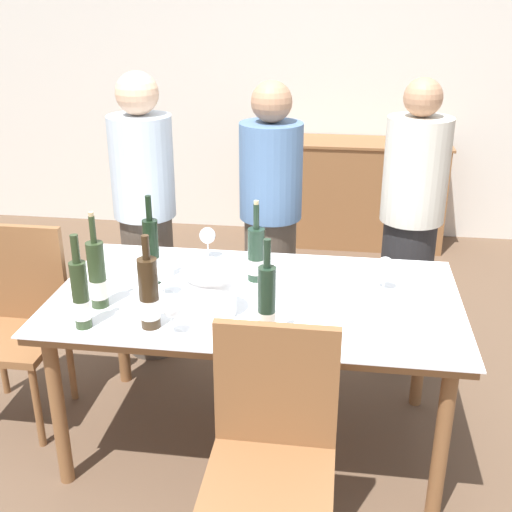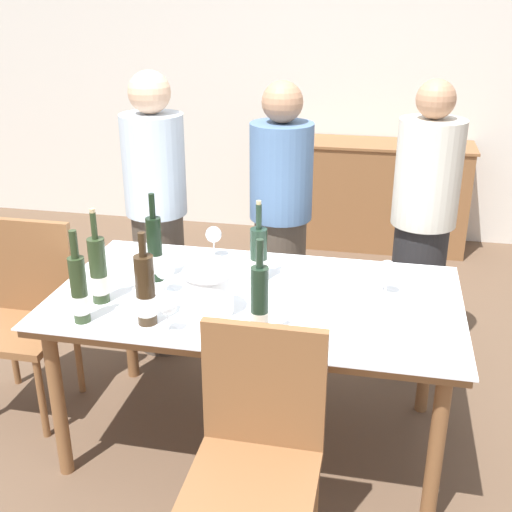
% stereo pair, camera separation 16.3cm
% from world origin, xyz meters
% --- Properties ---
extents(ground_plane, '(12.00, 12.00, 0.00)m').
position_xyz_m(ground_plane, '(0.00, 0.00, 0.00)').
color(ground_plane, brown).
extents(back_wall, '(8.00, 0.10, 2.80)m').
position_xyz_m(back_wall, '(0.00, 2.89, 1.40)').
color(back_wall, silver).
rests_on(back_wall, ground_plane).
extents(sideboard_cabinet, '(1.38, 0.46, 0.84)m').
position_xyz_m(sideboard_cabinet, '(0.46, 2.60, 0.42)').
color(sideboard_cabinet, brown).
rests_on(sideboard_cabinet, ground_plane).
extents(dining_table, '(1.71, 0.96, 0.74)m').
position_xyz_m(dining_table, '(0.00, 0.00, 0.67)').
color(dining_table, brown).
rests_on(dining_table, ground_plane).
extents(ice_bucket, '(0.21, 0.21, 0.18)m').
position_xyz_m(ice_bucket, '(-0.15, -0.19, 0.84)').
color(ice_bucket, white).
rests_on(ice_bucket, dining_table).
extents(wine_bottle_0, '(0.08, 0.08, 0.37)m').
position_xyz_m(wine_bottle_0, '(-0.02, 0.16, 0.86)').
color(wine_bottle_0, '#1E3323').
rests_on(wine_bottle_0, dining_table).
extents(wine_bottle_1, '(0.07, 0.07, 0.40)m').
position_xyz_m(wine_bottle_1, '(-0.47, 0.07, 0.88)').
color(wine_bottle_1, black).
rests_on(wine_bottle_1, dining_table).
extents(wine_bottle_2, '(0.08, 0.08, 0.37)m').
position_xyz_m(wine_bottle_2, '(-0.36, -0.32, 0.87)').
color(wine_bottle_2, '#332314').
rests_on(wine_bottle_2, dining_table).
extents(wine_bottle_3, '(0.07, 0.07, 0.40)m').
position_xyz_m(wine_bottle_3, '(0.09, -0.38, 0.88)').
color(wine_bottle_3, '#1E3323').
rests_on(wine_bottle_3, dining_table).
extents(wine_bottle_4, '(0.06, 0.06, 0.38)m').
position_xyz_m(wine_bottle_4, '(-0.62, -0.36, 0.88)').
color(wine_bottle_4, '#28381E').
rests_on(wine_bottle_4, dining_table).
extents(wine_bottle_5, '(0.07, 0.07, 0.40)m').
position_xyz_m(wine_bottle_5, '(-0.62, -0.18, 0.87)').
color(wine_bottle_5, '#28381E').
rests_on(wine_bottle_5, dining_table).
extents(wine_glass_0, '(0.08, 0.08, 0.15)m').
position_xyz_m(wine_glass_0, '(-0.29, 0.37, 0.85)').
color(wine_glass_0, white).
rests_on(wine_glass_0, dining_table).
extents(wine_glass_1, '(0.08, 0.08, 0.15)m').
position_xyz_m(wine_glass_1, '(0.54, 0.13, 0.85)').
color(wine_glass_1, white).
rests_on(wine_glass_1, dining_table).
extents(wine_glass_2, '(0.08, 0.08, 0.15)m').
position_xyz_m(wine_glass_2, '(-0.39, -0.05, 0.84)').
color(wine_glass_2, white).
rests_on(wine_glass_2, dining_table).
extents(wine_glass_3, '(0.07, 0.07, 0.14)m').
position_xyz_m(wine_glass_3, '(-0.26, -0.37, 0.84)').
color(wine_glass_3, white).
rests_on(wine_glass_3, dining_table).
extents(chair_left_end, '(0.42, 0.42, 0.93)m').
position_xyz_m(chair_left_end, '(-1.15, 0.09, 0.52)').
color(chair_left_end, brown).
rests_on(chair_left_end, ground_plane).
extents(chair_near_front, '(0.42, 0.42, 0.94)m').
position_xyz_m(chair_near_front, '(0.15, -0.71, 0.54)').
color(chair_near_front, brown).
rests_on(chair_near_front, ground_plane).
extents(person_host, '(0.33, 0.33, 1.57)m').
position_xyz_m(person_host, '(-0.70, 0.72, 0.79)').
color(person_host, '#51473D').
rests_on(person_host, ground_plane).
extents(person_guest_left, '(0.33, 0.33, 1.52)m').
position_xyz_m(person_guest_left, '(-0.04, 0.81, 0.76)').
color(person_guest_left, '#51473D').
rests_on(person_guest_left, ground_plane).
extents(person_guest_right, '(0.33, 0.33, 1.55)m').
position_xyz_m(person_guest_right, '(0.70, 0.85, 0.77)').
color(person_guest_right, '#262628').
rests_on(person_guest_right, ground_plane).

